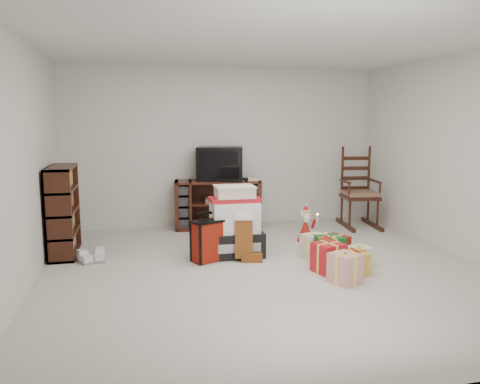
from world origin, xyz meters
name	(u,v)px	position (x,y,z in m)	size (l,w,h in m)	color
room	(270,160)	(0.00, 0.00, 1.25)	(5.01, 5.01, 2.51)	beige
tv_stand	(218,204)	(-0.16, 2.23, 0.38)	(1.37, 0.63, 0.76)	#481C14
bookshelf	(63,212)	(-2.32, 1.24, 0.54)	(0.30, 0.91, 1.11)	#35180E
rocking_chair	(358,198)	(2.04, 1.87, 0.45)	(0.64, 0.93, 1.31)	#35180E
gift_pile	(235,226)	(-0.24, 0.68, 0.38)	(0.69, 0.51, 0.86)	black
red_suitcase	(209,240)	(-0.59, 0.50, 0.26)	(0.43, 0.35, 0.59)	maroon
stocking	(244,238)	(-0.19, 0.41, 0.29)	(0.27, 0.12, 0.58)	#0B6610
teddy_bear	(325,254)	(0.66, -0.03, 0.16)	(0.24, 0.21, 0.35)	brown
santa_figurine	(305,229)	(0.82, 0.99, 0.21)	(0.27, 0.25, 0.55)	#A61711
mrs_claus_figurine	(216,232)	(-0.41, 1.04, 0.22)	(0.28, 0.27, 0.58)	#A61711
sneaker_pair	(92,257)	(-1.96, 0.81, 0.05)	(0.36, 0.31, 0.10)	silver
gift_cluster	(338,255)	(0.82, -0.06, 0.13)	(0.78, 1.15, 0.27)	#B3141D
crt_television	(220,164)	(-0.13, 2.23, 1.01)	(0.79, 0.65, 0.52)	black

